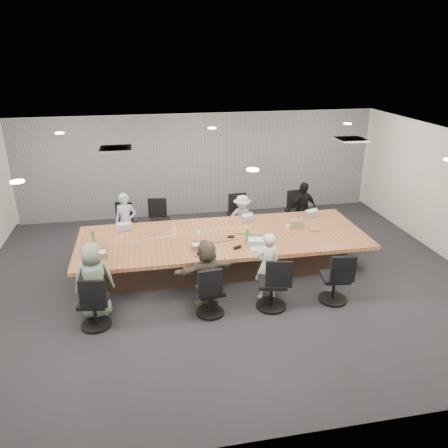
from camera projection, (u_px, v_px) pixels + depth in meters
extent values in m
cube|color=#25252A|center=(228.00, 278.00, 8.98)|extent=(10.00, 8.00, 0.00)
cube|color=white|center=(228.00, 143.00, 7.93)|extent=(10.00, 8.00, 0.00)
cube|color=beige|center=(200.00, 165.00, 12.10)|extent=(10.00, 0.00, 2.80)
cube|color=beige|center=(299.00, 341.00, 4.81)|extent=(10.00, 0.00, 2.80)
cube|color=gray|center=(200.00, 165.00, 12.03)|extent=(9.80, 0.04, 2.80)
cube|color=#3C2B20|center=(223.00, 254.00, 9.31)|extent=(4.80, 1.40, 0.66)
cube|color=#A56339|center=(223.00, 238.00, 9.17)|extent=(6.00, 2.20, 0.08)
imported|color=#99A9C2|center=(126.00, 222.00, 10.06)|extent=(0.52, 0.37, 1.36)
cube|color=#B2B2B7|center=(125.00, 228.00, 9.53)|extent=(0.34, 0.26, 0.02)
imported|color=#ACACAC|center=(242.00, 218.00, 10.58)|extent=(0.75, 0.44, 1.15)
cube|color=#B2B2B7|center=(247.00, 220.00, 10.01)|extent=(0.33, 0.26, 0.02)
imported|color=black|center=(302.00, 209.00, 10.80)|extent=(0.87, 0.52, 1.39)
cube|color=#B2B2B7|center=(310.00, 215.00, 10.28)|extent=(0.36, 0.29, 0.02)
imported|color=slate|center=(94.00, 280.00, 7.51)|extent=(0.73, 0.53, 1.39)
cube|color=#8C6647|center=(96.00, 263.00, 7.99)|extent=(0.37, 0.29, 0.02)
imported|color=brown|center=(207.00, 273.00, 7.87)|extent=(1.24, 0.62, 1.27)
cube|color=#8C6647|center=(202.00, 254.00, 8.33)|extent=(0.36, 0.28, 0.02)
imported|color=silver|center=(267.00, 266.00, 8.06)|extent=(0.52, 0.37, 1.33)
cube|color=#B2B2B7|center=(259.00, 249.00, 8.53)|extent=(0.38, 0.29, 0.02)
cylinder|color=#347F30|center=(93.00, 236.00, 8.85)|extent=(0.08, 0.08, 0.23)
cylinder|color=#347F30|center=(248.00, 236.00, 8.83)|extent=(0.10, 0.10, 0.28)
cylinder|color=silver|center=(174.00, 232.00, 9.07)|extent=(0.08, 0.08, 0.22)
cylinder|color=white|center=(198.00, 233.00, 9.19)|extent=(0.10, 0.10, 0.09)
cylinder|color=white|center=(288.00, 227.00, 9.51)|extent=(0.08, 0.08, 0.10)
cylinder|color=brown|center=(92.00, 243.00, 8.66)|extent=(0.13, 0.13, 0.12)
cube|color=black|center=(206.00, 247.00, 8.60)|extent=(0.19, 0.16, 0.03)
cube|color=black|center=(231.00, 237.00, 9.09)|extent=(0.16, 0.12, 0.03)
cube|color=black|center=(237.00, 247.00, 8.56)|extent=(0.17, 0.11, 0.06)
cube|color=#917459|center=(297.00, 223.00, 9.63)|extent=(0.29, 0.20, 0.15)
cube|color=#C8712E|center=(315.00, 230.00, 9.42)|extent=(0.20, 0.14, 0.04)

